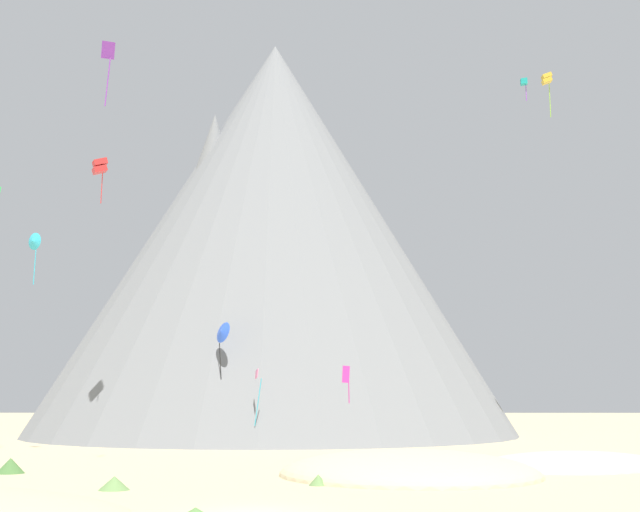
{
  "coord_description": "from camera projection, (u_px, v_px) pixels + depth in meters",
  "views": [
    {
      "loc": [
        3.24,
        -37.34,
        4.85
      ],
      "look_at": [
        2.36,
        44.79,
        17.92
      ],
      "focal_mm": 48.98,
      "sensor_mm": 36.0,
      "label": 1
    }
  ],
  "objects": [
    {
      "name": "bush_mid_center",
      "position": [
        318.0,
        480.0,
        47.07
      ],
      "size": [
        1.27,
        1.27,
        0.59
      ],
      "primitive_type": "cone",
      "rotation": [
        0.0,
        0.0,
        4.44
      ],
      "color": "#668C4C",
      "rests_on": "ground_plane"
    },
    {
      "name": "kite_violet_high",
      "position": [
        108.0,
        57.0,
        62.14
      ],
      "size": [
        0.89,
        1.25,
        4.79
      ],
      "rotation": [
        0.0,
        0.0,
        3.23
      ],
      "color": "purple"
    },
    {
      "name": "dune_foreground_left",
      "position": [
        409.0,
        476.0,
        52.8
      ],
      "size": [
        19.51,
        20.51,
        3.07
      ],
      "primitive_type": "ellipsoid",
      "rotation": [
        0.0,
        0.0,
        0.25
      ],
      "color": "#CCBA8E",
      "rests_on": "ground_plane"
    },
    {
      "name": "kite_blue_low",
      "position": [
        222.0,
        333.0,
        82.69
      ],
      "size": [
        2.0,
        2.15,
        6.32
      ],
      "rotation": [
        0.0,
        0.0,
        5.4
      ],
      "color": "blue"
    },
    {
      "name": "rock_massif",
      "position": [
        266.0,
        238.0,
        109.34
      ],
      "size": [
        83.23,
        83.23,
        49.84
      ],
      "color": "slate",
      "rests_on": "ground_plane"
    },
    {
      "name": "kite_pink_low",
      "position": [
        257.0,
        384.0,
        78.76
      ],
      "size": [
        0.67,
        1.19,
        5.13
      ],
      "rotation": [
        0.0,
        0.0,
        4.2
      ],
      "color": "pink"
    },
    {
      "name": "kite_magenta_low",
      "position": [
        346.0,
        378.0,
        69.07
      ],
      "size": [
        0.64,
        0.29,
        2.95
      ],
      "rotation": [
        0.0,
        0.0,
        2.54
      ],
      "color": "#D1339E"
    },
    {
      "name": "kite_red_mid",
      "position": [
        100.0,
        166.0,
        80.85
      ],
      "size": [
        1.68,
        1.63,
        4.32
      ],
      "rotation": [
        0.0,
        0.0,
        5.14
      ],
      "color": "red"
    },
    {
      "name": "bush_far_left",
      "position": [
        298.0,
        469.0,
        54.58
      ],
      "size": [
        2.84,
        2.84,
        0.49
      ],
      "primitive_type": "cone",
      "rotation": [
        0.0,
        0.0,
        3.88
      ],
      "color": "#477238",
      "rests_on": "ground_plane"
    },
    {
      "name": "dune_midground",
      "position": [
        574.0,
        465.0,
        60.68
      ],
      "size": [
        19.48,
        20.97,
        1.71
      ],
      "primitive_type": "ellipsoid",
      "rotation": [
        0.0,
        0.0,
        1.0
      ],
      "color": "beige",
      "rests_on": "ground_plane"
    },
    {
      "name": "kite_cyan_mid",
      "position": [
        34.0,
        242.0,
        76.91
      ],
      "size": [
        1.49,
        1.0,
        4.64
      ],
      "rotation": [
        0.0,
        0.0,
        5.78
      ],
      "color": "#33BCDB"
    },
    {
      "name": "bush_far_right",
      "position": [
        11.0,
        466.0,
        54.27
      ],
      "size": [
        2.34,
        2.34,
        0.95
      ],
      "primitive_type": "cone",
      "rotation": [
        0.0,
        0.0,
        0.39
      ],
      "color": "#477238",
      "rests_on": "ground_plane"
    },
    {
      "name": "kite_gold_high",
      "position": [
        547.0,
        79.0,
        90.99
      ],
      "size": [
        1.06,
        0.97,
        4.84
      ],
      "rotation": [
        0.0,
        0.0,
        4.68
      ],
      "color": "gold"
    },
    {
      "name": "kite_teal_high",
      "position": [
        524.0,
        82.0,
        97.67
      ],
      "size": [
        0.83,
        0.8,
        2.65
      ],
      "rotation": [
        0.0,
        0.0,
        1.45
      ],
      "color": "teal"
    },
    {
      "name": "bush_low_patch",
      "position": [
        114.0,
        483.0,
        44.81
      ],
      "size": [
        2.16,
        2.16,
        0.7
      ],
      "primitive_type": "cone",
      "rotation": [
        0.0,
        0.0,
        4.26
      ],
      "color": "#668C4C",
      "rests_on": "ground_plane"
    }
  ]
}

